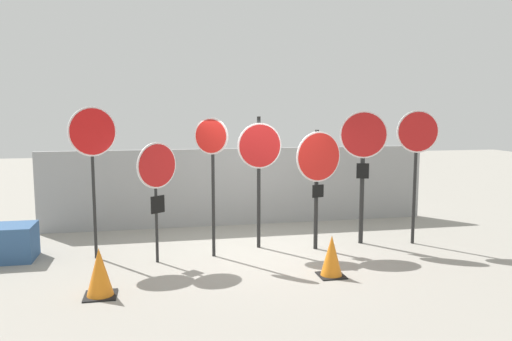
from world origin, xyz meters
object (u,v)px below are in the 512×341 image
at_px(stop_sign_1, 157,174).
at_px(stop_sign_3, 259,156).
at_px(stop_sign_4, 318,166).
at_px(stop_sign_5, 363,151).
at_px(stop_sign_6, 417,145).
at_px(traffic_cone_1, 100,272).
at_px(storage_crate, 7,243).
at_px(traffic_cone_0, 332,256).
at_px(stop_sign_0, 93,143).
at_px(stop_sign_2, 212,153).

bearing_deg(stop_sign_1, stop_sign_3, -18.60).
xyz_separation_m(stop_sign_4, stop_sign_5, (1.00, 0.22, 0.25)).
bearing_deg(stop_sign_6, stop_sign_5, 177.02).
xyz_separation_m(traffic_cone_1, storage_crate, (-1.82, 2.14, -0.04)).
bearing_deg(stop_sign_1, stop_sign_4, -30.25).
bearing_deg(stop_sign_1, traffic_cone_0, -59.77).
height_order(stop_sign_1, stop_sign_4, stop_sign_4).
xyz_separation_m(stop_sign_5, traffic_cone_1, (-4.87, -1.91, -1.53)).
bearing_deg(traffic_cone_1, traffic_cone_0, 2.67).
distance_m(stop_sign_0, traffic_cone_0, 4.59).
bearing_deg(stop_sign_6, traffic_cone_1, -154.60).
height_order(stop_sign_1, stop_sign_3, stop_sign_3).
bearing_deg(stop_sign_3, stop_sign_4, -22.61).
height_order(stop_sign_6, traffic_cone_1, stop_sign_6).
relative_size(stop_sign_1, stop_sign_4, 0.92).
xyz_separation_m(stop_sign_3, storage_crate, (-4.62, 0.13, -1.49)).
bearing_deg(stop_sign_2, stop_sign_6, 33.46).
bearing_deg(stop_sign_2, stop_sign_0, -155.52).
relative_size(stop_sign_0, stop_sign_1, 1.29).
relative_size(stop_sign_2, stop_sign_6, 0.95).
bearing_deg(stop_sign_0, stop_sign_5, -27.72).
distance_m(stop_sign_0, traffic_cone_1, 2.61).
bearing_deg(traffic_cone_1, stop_sign_1, 59.43).
xyz_separation_m(stop_sign_2, stop_sign_6, (4.07, 0.06, 0.09)).
xyz_separation_m(stop_sign_1, traffic_cone_1, (-0.85, -1.45, -1.23)).
bearing_deg(traffic_cone_1, stop_sign_3, 35.77).
relative_size(stop_sign_1, stop_sign_2, 0.84).
bearing_deg(stop_sign_3, storage_crate, 172.49).
bearing_deg(stop_sign_5, storage_crate, -163.76).
xyz_separation_m(stop_sign_5, traffic_cone_0, (-1.26, -1.74, -1.55)).
relative_size(stop_sign_1, stop_sign_5, 0.80).
relative_size(stop_sign_6, traffic_cone_0, 3.95).
height_order(stop_sign_0, traffic_cone_0, stop_sign_0).
bearing_deg(stop_sign_5, stop_sign_0, -161.80).
bearing_deg(stop_sign_1, stop_sign_2, -24.82).
xyz_separation_m(stop_sign_0, stop_sign_3, (3.04, 0.10, -0.31)).
relative_size(stop_sign_5, storage_crate, 2.79).
relative_size(stop_sign_1, traffic_cone_1, 2.96).
bearing_deg(traffic_cone_0, traffic_cone_1, -177.33).
height_order(stop_sign_0, stop_sign_6, stop_sign_0).
relative_size(stop_sign_3, traffic_cone_0, 3.78).
height_order(stop_sign_2, traffic_cone_0, stop_sign_2).
height_order(stop_sign_3, stop_sign_5, stop_sign_5).
xyz_separation_m(stop_sign_0, stop_sign_6, (6.15, -0.23, -0.11)).
relative_size(stop_sign_2, storage_crate, 2.67).
distance_m(stop_sign_6, traffic_cone_1, 6.36).
xyz_separation_m(stop_sign_3, traffic_cone_0, (0.82, -1.84, -1.48)).
bearing_deg(storage_crate, stop_sign_6, -3.41).
relative_size(stop_sign_2, stop_sign_4, 1.10).
xyz_separation_m(stop_sign_0, stop_sign_2, (2.08, -0.29, -0.20)).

